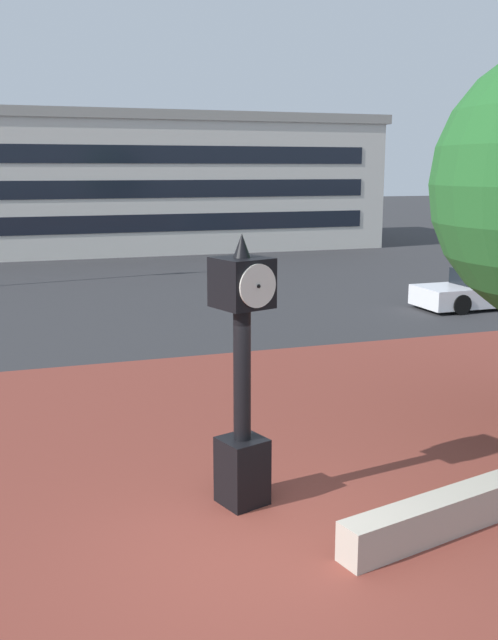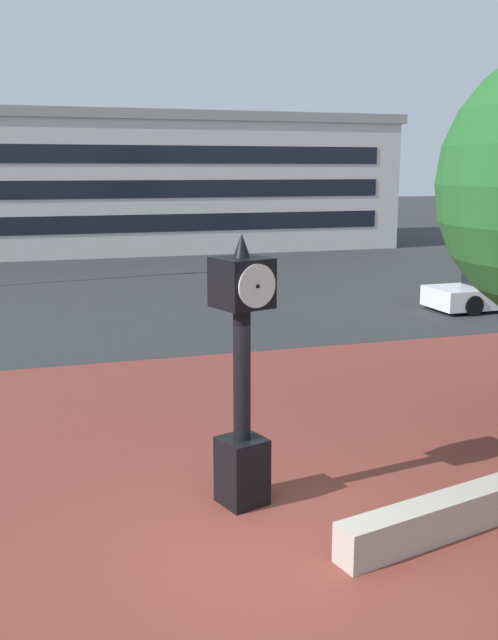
% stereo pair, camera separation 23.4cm
% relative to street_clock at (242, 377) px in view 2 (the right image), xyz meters
% --- Properties ---
extents(ground_plane, '(200.00, 200.00, 0.00)m').
position_rel_street_clock_xyz_m(ground_plane, '(-0.24, -1.27, -1.79)').
color(ground_plane, '#2D2D30').
extents(plaza_brick_paving, '(44.00, 13.16, 0.01)m').
position_rel_street_clock_xyz_m(plaza_brick_paving, '(-0.24, 1.31, -1.78)').
color(plaza_brick_paving, brown).
rests_on(plaza_brick_paving, ground).
extents(planter_wall, '(3.21, 1.13, 0.50)m').
position_rel_street_clock_xyz_m(planter_wall, '(2.17, -1.59, -1.54)').
color(planter_wall, '#ADA393').
rests_on(planter_wall, ground).
extents(street_clock, '(0.81, 0.84, 3.69)m').
position_rel_street_clock_xyz_m(street_clock, '(0.00, 0.00, 0.00)').
color(street_clock, black).
rests_on(street_clock, ground).
extents(car_street_mid, '(4.58, 1.91, 1.28)m').
position_rel_street_clock_xyz_m(car_street_mid, '(11.95, 11.05, -1.22)').
color(car_street_mid, silver).
rests_on(car_street_mid, ground).
extents(civic_building, '(29.81, 11.30, 7.43)m').
position_rel_street_clock_xyz_m(civic_building, '(3.01, 33.87, 1.93)').
color(civic_building, beige).
rests_on(civic_building, ground).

